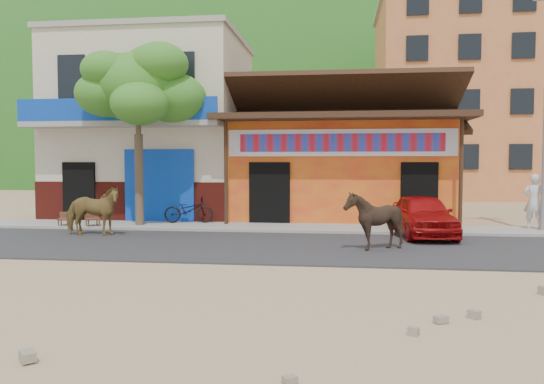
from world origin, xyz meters
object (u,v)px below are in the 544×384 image
at_px(tree, 138,134).
at_px(cafe_chair_left, 64,213).
at_px(scooter, 189,210).
at_px(cow_dark, 374,220).
at_px(cow_tan, 92,211).
at_px(red_car, 422,215).
at_px(cafe_chair_right, 93,212).
at_px(pedestrian, 534,201).

xyz_separation_m(tree, cafe_chair_left, (-2.37, -0.50, -2.59)).
distance_m(scooter, cafe_chair_left, 4.04).
bearing_deg(cafe_chair_left, cow_dark, -31.47).
height_order(cow_tan, red_car, cow_tan).
distance_m(cow_tan, scooter, 3.55).
height_order(scooter, cafe_chair_right, cafe_chair_right).
bearing_deg(cafe_chair_left, scooter, 4.49).
height_order(red_car, scooter, red_car).
distance_m(cow_dark, scooter, 7.40).
bearing_deg(red_car, pedestrian, 17.83).
relative_size(tree, cafe_chair_right, 6.53).
bearing_deg(cafe_chair_right, cow_tan, -102.43).
height_order(scooter, pedestrian, pedestrian).
bearing_deg(pedestrian, scooter, 19.37).
bearing_deg(red_car, cafe_chair_right, 172.10).
xyz_separation_m(cow_dark, scooter, (-5.96, 4.39, -0.20)).
xyz_separation_m(red_car, pedestrian, (3.61, 1.53, 0.32)).
bearing_deg(cafe_chair_right, pedestrian, -33.94).
xyz_separation_m(cow_dark, red_car, (1.57, 2.62, -0.11)).
bearing_deg(cafe_chair_left, cafe_chair_right, -13.80).
bearing_deg(scooter, cow_dark, -135.59).
height_order(tree, cafe_chair_left, tree).
xyz_separation_m(scooter, pedestrian, (11.14, -0.23, 0.42)).
bearing_deg(pedestrian, cafe_chair_left, 24.52).
xyz_separation_m(scooter, cafe_chair_right, (-2.86, -1.27, 0.02)).
bearing_deg(tree, scooter, 27.73).
bearing_deg(scooter, cow_tan, 134.76).
height_order(cow_dark, pedestrian, pedestrian).
height_order(red_car, cafe_chair_right, red_car).
bearing_deg(cow_dark, red_car, 161.49).
distance_m(tree, cafe_chair_left, 3.55).
xyz_separation_m(pedestrian, cafe_chair_left, (-14.97, -1.03, -0.45)).
bearing_deg(red_car, cow_tan, -178.59).
bearing_deg(cow_dark, scooter, -113.97).
relative_size(tree, cow_dark, 4.14).
height_order(tree, cow_dark, tree).
bearing_deg(scooter, tree, 108.49).
bearing_deg(tree, cafe_chair_left, -168.10).
height_order(cow_tan, cafe_chair_left, cow_tan).
distance_m(tree, pedestrian, 12.79).
height_order(cow_tan, cafe_chair_right, cow_tan).
relative_size(cow_tan, pedestrian, 1.00).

